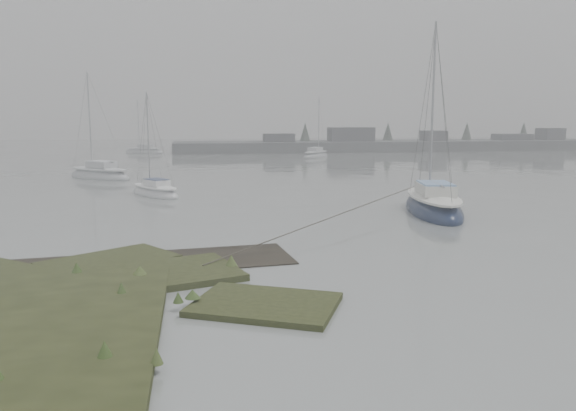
% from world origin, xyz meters
% --- Properties ---
extents(ground, '(160.00, 160.00, 0.00)m').
position_xyz_m(ground, '(0.00, 30.00, 0.00)').
color(ground, slate).
rests_on(ground, ground).
extents(far_shoreline, '(60.00, 8.00, 4.15)m').
position_xyz_m(far_shoreline, '(26.84, 61.90, 0.85)').
color(far_shoreline, '#4C4F51').
rests_on(far_shoreline, ground).
extents(sailboat_main, '(3.61, 7.45, 10.08)m').
position_xyz_m(sailboat_main, '(10.45, 11.98, 0.31)').
color(sailboat_main, '#0F1A35').
rests_on(sailboat_main, ground).
extents(sailboat_white, '(3.89, 4.82, 6.69)m').
position_xyz_m(sailboat_white, '(-3.59, 20.64, 0.21)').
color(sailboat_white, silver).
rests_on(sailboat_white, ground).
extents(sailboat_far_a, '(6.04, 5.61, 8.78)m').
position_xyz_m(sailboat_far_a, '(-8.50, 31.22, 0.27)').
color(sailboat_far_a, '#A9AEB2').
rests_on(sailboat_far_a, ground).
extents(sailboat_far_b, '(4.72, 5.38, 7.65)m').
position_xyz_m(sailboat_far_b, '(12.97, 51.03, 0.24)').
color(sailboat_far_b, '#AAB0B4').
rests_on(sailboat_far_b, ground).
extents(sailboat_far_c, '(5.56, 3.75, 7.50)m').
position_xyz_m(sailboat_far_c, '(-7.71, 61.88, 0.23)').
color(sailboat_far_c, silver).
rests_on(sailboat_far_c, ground).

